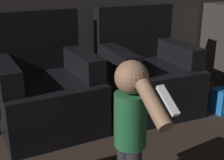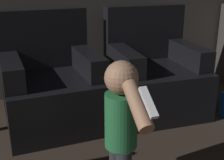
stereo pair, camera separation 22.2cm
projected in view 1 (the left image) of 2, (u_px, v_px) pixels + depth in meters
armchair_left at (45, 89)px, 2.76m from camera, size 0.88×0.90×1.00m
armchair_right at (145, 74)px, 3.14m from camera, size 0.83×0.85×1.00m
person_toddler at (131, 120)px, 1.81m from camera, size 0.19×0.60×0.88m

